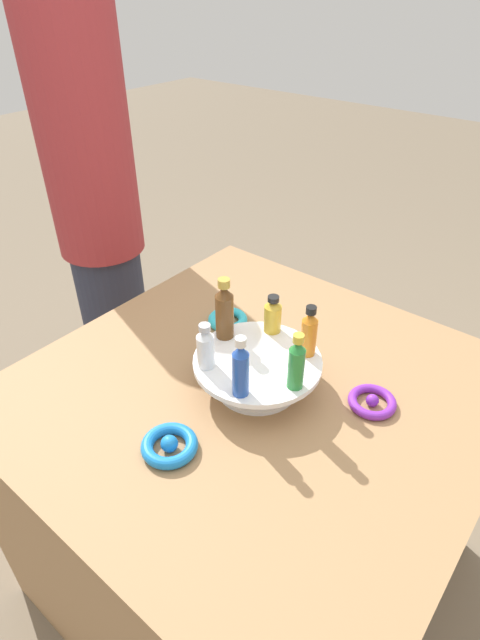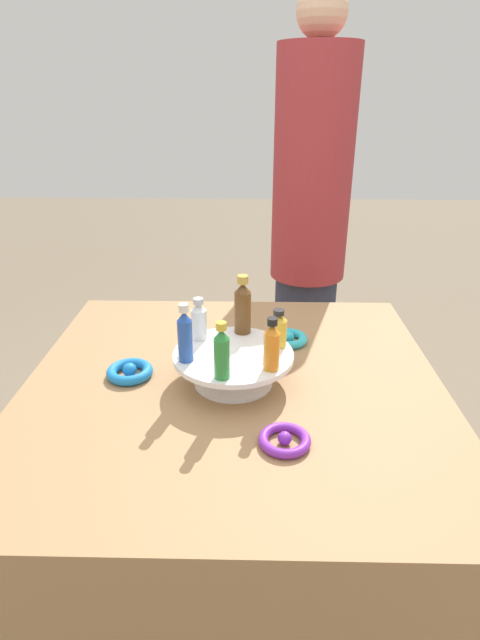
{
  "view_description": "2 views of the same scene",
  "coord_description": "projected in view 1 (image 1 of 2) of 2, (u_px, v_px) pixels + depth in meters",
  "views": [
    {
      "loc": [
        -0.48,
        0.65,
        1.5
      ],
      "look_at": [
        0.06,
        -0.02,
        0.89
      ],
      "focal_mm": 28.0,
      "sensor_mm": 36.0,
      "label": 1
    },
    {
      "loc": [
        -0.99,
        -0.04,
        1.36
      ],
      "look_at": [
        0.05,
        -0.01,
        0.89
      ],
      "focal_mm": 28.0,
      "sensor_mm": 36.0,
      "label": 2
    }
  ],
  "objects": [
    {
      "name": "ground_plane",
      "position": [
        252.0,
        566.0,
        1.53
      ],
      "size": [
        12.0,
        12.0,
        0.0
      ],
      "primitive_type": "plane",
      "color": "#756651"
    },
    {
      "name": "party_table",
      "position": [
        254.0,
        491.0,
        1.31
      ],
      "size": [
        0.97,
        0.97,
        0.75
      ],
      "color": "#9E754C",
      "rests_on": "ground_plane"
    },
    {
      "name": "display_stand",
      "position": [
        257.0,
        369.0,
        1.07
      ],
      "size": [
        0.27,
        0.27,
        0.08
      ],
      "color": "white",
      "rests_on": "party_table"
    },
    {
      "name": "bottle_orange",
      "position": [
        309.0,
        333.0,
        1.04
      ],
      "size": [
        0.03,
        0.03,
        0.12
      ],
      "color": "orange",
      "rests_on": "display_stand"
    },
    {
      "name": "bottle_gold",
      "position": [
        273.0,
        315.0,
        1.11
      ],
      "size": [
        0.04,
        0.04,
        0.09
      ],
      "color": "gold",
      "rests_on": "display_stand"
    },
    {
      "name": "bottle_brown",
      "position": [
        224.0,
        311.0,
        1.08
      ],
      "size": [
        0.04,
        0.04,
        0.15
      ],
      "color": "brown",
      "rests_on": "display_stand"
    },
    {
      "name": "bottle_clear",
      "position": [
        206.0,
        347.0,
        1.01
      ],
      "size": [
        0.04,
        0.04,
        0.1
      ],
      "color": "silver",
      "rests_on": "display_stand"
    },
    {
      "name": "bottle_blue",
      "position": [
        241.0,
        369.0,
        0.93
      ],
      "size": [
        0.03,
        0.03,
        0.13
      ],
      "color": "#234CAD",
      "rests_on": "display_stand"
    },
    {
      "name": "bottle_green",
      "position": [
        296.0,
        363.0,
        0.95
      ],
      "size": [
        0.03,
        0.03,
        0.13
      ],
      "color": "#288438",
      "rests_on": "display_stand"
    },
    {
      "name": "ribbon_bow_blue",
      "position": [
        169.0,
        445.0,
        0.94
      ],
      "size": [
        0.11,
        0.11,
        0.03
      ],
      "color": "blue",
      "rests_on": "party_table"
    },
    {
      "name": "ribbon_bow_purple",
      "position": [
        372.0,
        402.0,
        1.04
      ],
      "size": [
        0.1,
        0.1,
        0.03
      ],
      "color": "purple",
      "rests_on": "party_table"
    },
    {
      "name": "ribbon_bow_teal",
      "position": [
        228.0,
        319.0,
        1.28
      ],
      "size": [
        0.1,
        0.1,
        0.03
      ],
      "color": "#2DB7CC",
      "rests_on": "party_table"
    },
    {
      "name": "person_figure",
      "position": [
        97.0,
        209.0,
        1.65
      ],
      "size": [
        0.29,
        0.29,
        1.68
      ],
      "rotation": [
        0.0,
        0.0,
        2.85
      ],
      "color": "#282D42",
      "rests_on": "ground_plane"
    }
  ]
}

